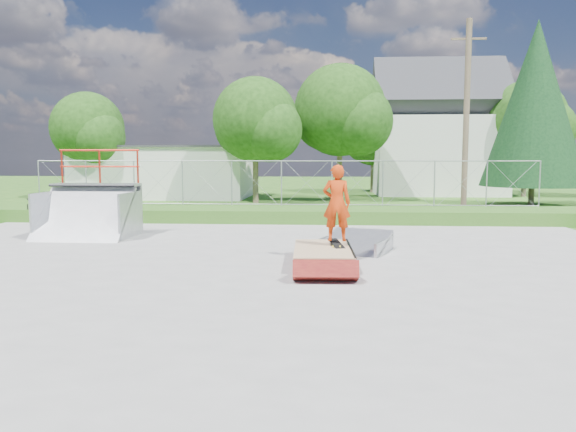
% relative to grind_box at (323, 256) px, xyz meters
% --- Properties ---
extents(ground, '(120.00, 120.00, 0.00)m').
position_rel_grind_box_xyz_m(ground, '(-1.73, -0.72, -0.20)').
color(ground, '#295C1A').
rests_on(ground, ground).
extents(concrete_pad, '(20.00, 16.00, 0.04)m').
position_rel_grind_box_xyz_m(concrete_pad, '(-1.73, -0.72, -0.18)').
color(concrete_pad, gray).
rests_on(concrete_pad, ground).
extents(grass_berm, '(24.00, 3.00, 0.50)m').
position_rel_grind_box_xyz_m(grass_berm, '(-1.73, 8.78, 0.05)').
color(grass_berm, '#295C1A').
rests_on(grass_berm, ground).
extents(grind_box, '(1.37, 2.67, 0.39)m').
position_rel_grind_box_xyz_m(grind_box, '(0.00, 0.00, 0.00)').
color(grind_box, maroon).
rests_on(grind_box, concrete_pad).
extents(quarter_pipe, '(2.68, 2.27, 2.66)m').
position_rel_grind_box_xyz_m(quarter_pipe, '(-7.07, 3.67, 1.13)').
color(quarter_pipe, '#9C9FA4').
rests_on(quarter_pipe, concrete_pad).
extents(flat_bank_ramp, '(2.06, 2.12, 0.48)m').
position_rel_grind_box_xyz_m(flat_bank_ramp, '(0.80, 1.73, 0.04)').
color(flat_bank_ramp, '#9C9FA4').
rests_on(flat_bank_ramp, concrete_pad).
extents(skateboard, '(0.41, 0.82, 0.13)m').
position_rel_grind_box_xyz_m(skateboard, '(0.31, 0.30, 0.24)').
color(skateboard, black).
rests_on(skateboard, grind_box).
extents(skater, '(0.65, 0.44, 1.74)m').
position_rel_grind_box_xyz_m(skater, '(0.31, 0.30, 1.11)').
color(skater, red).
rests_on(skater, grind_box).
extents(concrete_stairs, '(1.50, 1.60, 0.80)m').
position_rel_grind_box_xyz_m(concrete_stairs, '(-10.23, 7.98, 0.20)').
color(concrete_stairs, gray).
rests_on(concrete_stairs, ground).
extents(chain_link_fence, '(20.00, 0.06, 1.80)m').
position_rel_grind_box_xyz_m(chain_link_fence, '(-1.73, 9.78, 1.20)').
color(chain_link_fence, '#9DA1A6').
rests_on(chain_link_fence, grass_berm).
extents(utility_building_flat, '(10.00, 6.00, 3.00)m').
position_rel_grind_box_xyz_m(utility_building_flat, '(-9.73, 21.28, 1.30)').
color(utility_building_flat, white).
rests_on(utility_building_flat, ground).
extents(gable_house, '(8.40, 6.08, 8.94)m').
position_rel_grind_box_xyz_m(gable_house, '(7.27, 25.28, 3.64)').
color(gable_house, white).
rests_on(gable_house, ground).
extents(utility_pole, '(0.24, 0.24, 8.00)m').
position_rel_grind_box_xyz_m(utility_pole, '(5.77, 11.28, 3.80)').
color(utility_pole, brown).
rests_on(utility_pole, ground).
extents(tree_left_near, '(4.76, 4.48, 6.65)m').
position_rel_grind_box_xyz_m(tree_left_near, '(-3.49, 17.11, 4.04)').
color(tree_left_near, brown).
rests_on(tree_left_near, ground).
extents(tree_center, '(5.44, 5.12, 7.60)m').
position_rel_grind_box_xyz_m(tree_center, '(1.05, 19.09, 4.65)').
color(tree_center, brown).
rests_on(tree_center, ground).
extents(tree_left_far, '(4.42, 4.16, 6.18)m').
position_rel_grind_box_xyz_m(tree_left_far, '(-13.50, 19.12, 3.74)').
color(tree_left_far, brown).
rests_on(tree_left_far, ground).
extents(tree_right_far, '(5.10, 4.80, 7.12)m').
position_rel_grind_box_xyz_m(tree_right_far, '(12.53, 23.10, 4.35)').
color(tree_right_far, brown).
rests_on(tree_right_far, ground).
extents(tree_back_mid, '(4.08, 3.84, 5.70)m').
position_rel_grind_box_xyz_m(tree_back_mid, '(3.48, 27.13, 3.44)').
color(tree_back_mid, brown).
rests_on(tree_back_mid, ground).
extents(conifer_tree, '(5.04, 5.04, 9.10)m').
position_rel_grind_box_xyz_m(conifer_tree, '(10.27, 16.28, 4.85)').
color(conifer_tree, brown).
rests_on(conifer_tree, ground).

